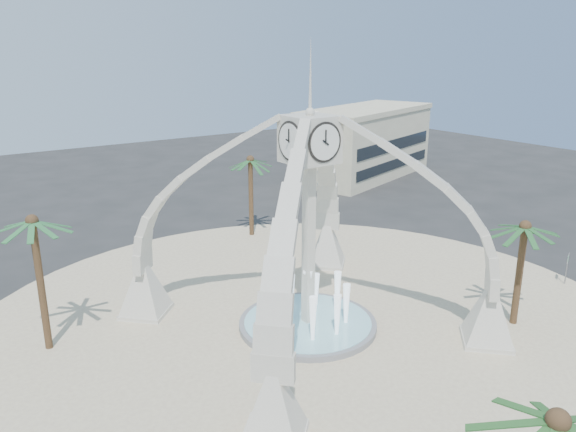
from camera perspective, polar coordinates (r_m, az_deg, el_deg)
ground at (r=33.43m, az=2.01°, el=-11.24°), size 140.00×140.00×0.00m
plaza at (r=33.42m, az=2.01°, el=-11.19°), size 40.00×40.00×0.06m
clock_tower at (r=30.92m, az=2.13°, el=-0.56°), size 17.94×17.94×16.30m
fountain at (r=33.30m, az=2.01°, el=-10.80°), size 8.00×8.00×3.62m
building_ne at (r=71.22m, az=7.88°, el=7.44°), size 21.87×14.17×8.60m
palm_east at (r=34.21m, az=22.95°, el=-1.11°), size 5.06×5.06×6.86m
palm_west at (r=31.24m, az=-24.54°, el=-0.69°), size 4.88×4.88×8.05m
palm_north at (r=47.27m, az=-3.85°, el=5.62°), size 5.47×5.47×7.47m
palm_south at (r=17.21m, az=25.71°, el=-18.52°), size 4.69×4.69×7.12m
street_sign at (r=42.82m, az=26.55°, el=-4.22°), size 0.78×0.36×2.31m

